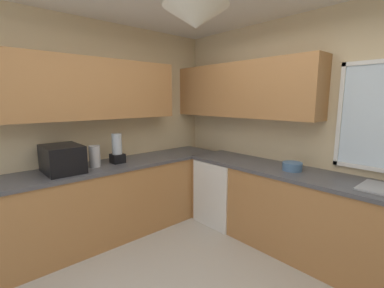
# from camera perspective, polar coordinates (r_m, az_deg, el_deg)

# --- Properties ---
(room_shell) EXTENTS (3.98, 3.63, 2.69)m
(room_shell) POSITION_cam_1_polar(r_m,az_deg,el_deg) (2.45, 3.58, 11.66)
(room_shell) COLOR beige
(room_shell) RESTS_ON ground_plane
(counter_run_left) EXTENTS (0.65, 3.24, 0.91)m
(counter_run_left) POSITION_cam_1_polar(r_m,az_deg,el_deg) (3.45, -18.15, -11.69)
(counter_run_left) COLOR #AD7542
(counter_run_left) RESTS_ON ground_plane
(counter_run_back) EXTENTS (3.07, 0.65, 0.91)m
(counter_run_back) POSITION_cam_1_polar(r_m,az_deg,el_deg) (3.18, 23.80, -13.95)
(counter_run_back) COLOR #AD7542
(counter_run_back) RESTS_ON ground_plane
(dishwasher) EXTENTS (0.60, 0.60, 0.87)m
(dishwasher) POSITION_cam_1_polar(r_m,az_deg,el_deg) (3.75, 6.90, -9.96)
(dishwasher) COLOR white
(dishwasher) RESTS_ON ground_plane
(microwave) EXTENTS (0.48, 0.36, 0.29)m
(microwave) POSITION_cam_1_polar(r_m,az_deg,el_deg) (3.15, -26.16, -2.87)
(microwave) COLOR black
(microwave) RESTS_ON counter_run_left
(kettle) EXTENTS (0.12, 0.12, 0.25)m
(kettle) POSITION_cam_1_polar(r_m,az_deg,el_deg) (3.24, -20.21, -2.52)
(kettle) COLOR #B7B7BC
(kettle) RESTS_ON counter_run_left
(bowl) EXTENTS (0.21, 0.21, 0.09)m
(bowl) POSITION_cam_1_polar(r_m,az_deg,el_deg) (3.11, 20.77, -4.54)
(bowl) COLOR #4C7099
(bowl) RESTS_ON counter_run_back
(blender_appliance) EXTENTS (0.15, 0.15, 0.36)m
(blender_appliance) POSITION_cam_1_polar(r_m,az_deg,el_deg) (3.36, -15.82, -1.22)
(blender_appliance) COLOR black
(blender_appliance) RESTS_ON counter_run_left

